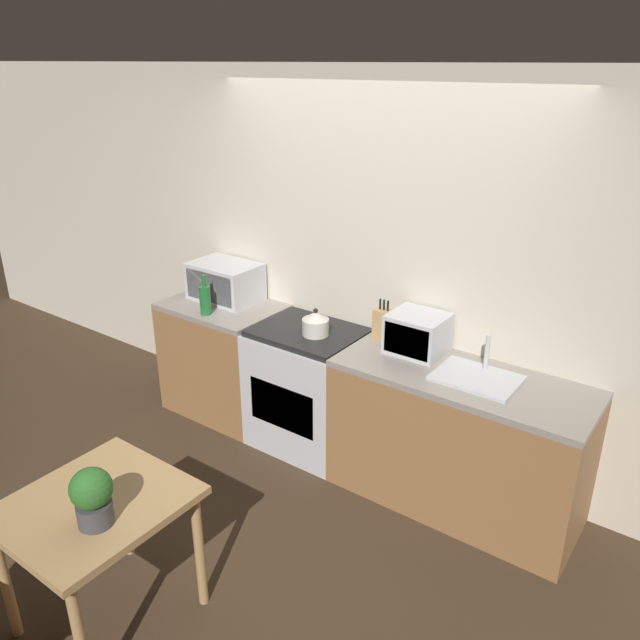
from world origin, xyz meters
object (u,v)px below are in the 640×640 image
at_px(bottle, 205,299).
at_px(kettle, 316,324).
at_px(stove_range, 308,388).
at_px(toaster_oven, 417,333).
at_px(microwave, 225,281).
at_px(dining_table, 97,519).

bearing_deg(bottle, kettle, 11.27).
relative_size(stove_range, toaster_oven, 2.60).
distance_m(microwave, dining_table, 2.24).
height_order(kettle, toaster_oven, toaster_oven).
bearing_deg(toaster_oven, microwave, -179.07).
distance_m(stove_range, toaster_oven, 0.97).
relative_size(kettle, microwave, 0.36).
height_order(bottle, dining_table, bottle).
bearing_deg(kettle, microwave, 171.86).
xyz_separation_m(toaster_oven, dining_table, (-0.62, -1.98, -0.40)).
bearing_deg(kettle, toaster_oven, 13.71).
bearing_deg(microwave, bottle, -72.57).
relative_size(microwave, bottle, 1.77).
height_order(microwave, bottle, bottle).
distance_m(toaster_oven, dining_table, 2.11).
bearing_deg(toaster_oven, bottle, -167.66).
distance_m(stove_range, microwave, 1.06).
relative_size(stove_range, dining_table, 1.13).
distance_m(microwave, toaster_oven, 1.64).
bearing_deg(microwave, toaster_oven, 0.93).
bearing_deg(microwave, kettle, -8.14).
distance_m(microwave, bottle, 0.33).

